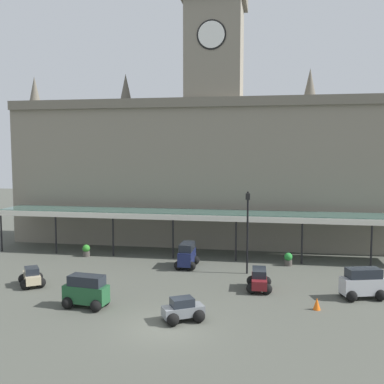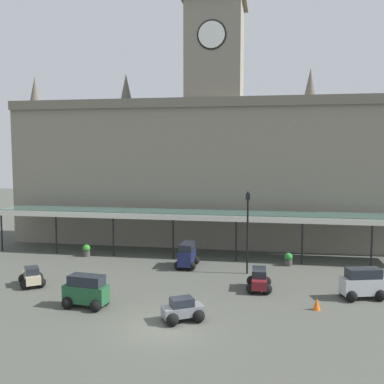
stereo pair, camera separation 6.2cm
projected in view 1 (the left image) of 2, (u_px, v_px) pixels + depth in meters
ground_plane at (164, 327)px, 21.41m from camera, size 140.00×140.00×0.00m
station_building at (214, 162)px, 40.10m from camera, size 36.71×5.76×22.21m
entrance_canopy at (206, 214)px, 35.48m from camera, size 34.70×3.26×3.57m
car_beige_sedan at (32, 278)px, 27.85m from camera, size 2.14×2.25×1.19m
car_navy_van at (187, 256)px, 32.28m from camera, size 1.59×2.40×1.77m
car_grey_sedan at (183, 311)px, 22.08m from camera, size 2.25×2.08×1.19m
car_silver_van at (362, 285)px, 25.41m from camera, size 2.57×2.02×1.77m
car_green_van at (86, 293)px, 24.00m from camera, size 2.50×1.78×1.77m
car_maroon_estate at (259, 281)px, 27.03m from camera, size 1.59×2.28×1.27m
victorian_lamppost at (248, 224)px, 30.33m from camera, size 0.30×0.30×5.72m
traffic_cone at (317, 304)px, 23.66m from camera, size 0.40×0.40×0.65m
planter_by_canopy at (86, 250)px, 35.57m from camera, size 0.60×0.60×0.96m
planter_near_kerb at (288, 259)px, 32.74m from camera, size 0.60×0.60×0.96m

